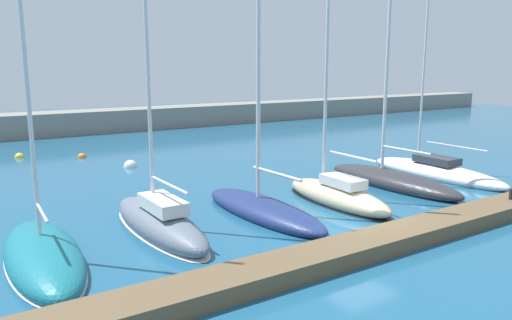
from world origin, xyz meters
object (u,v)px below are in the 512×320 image
(sailboat_navy_third, at_px, (262,205))
(sailboat_charcoal_fifth, at_px, (391,177))
(sailboat_teal_nearest, at_px, (43,255))
(sailboat_slate_second, at_px, (159,220))
(sailboat_white_sixth, at_px, (435,170))
(mooring_buoy_white, at_px, (130,167))
(sailboat_sand_fourth, at_px, (337,195))
(mooring_buoy_yellow, at_px, (20,157))
(dock_bollard, at_px, (512,194))
(mooring_buoy_orange, at_px, (82,157))

(sailboat_navy_third, height_order, sailboat_charcoal_fifth, sailboat_charcoal_fifth)
(sailboat_teal_nearest, bearing_deg, sailboat_slate_second, -76.59)
(sailboat_white_sixth, bearing_deg, mooring_buoy_white, 49.52)
(sailboat_teal_nearest, xyz_separation_m, sailboat_charcoal_fifth, (16.48, 0.93, 0.22))
(sailboat_slate_second, bearing_deg, sailboat_sand_fourth, -95.87)
(mooring_buoy_yellow, bearing_deg, sailboat_sand_fourth, -63.25)
(sailboat_navy_third, bearing_deg, dock_bollard, -122.73)
(sailboat_teal_nearest, distance_m, sailboat_sand_fourth, 12.00)
(sailboat_teal_nearest, xyz_separation_m, sailboat_white_sixth, (20.18, 1.10, 0.12))
(sailboat_slate_second, distance_m, mooring_buoy_yellow, 19.04)
(sailboat_navy_third, relative_size, sailboat_charcoal_fifth, 0.91)
(sailboat_white_sixth, relative_size, mooring_buoy_white, 23.40)
(mooring_buoy_orange, distance_m, dock_bollard, 25.13)
(sailboat_teal_nearest, height_order, dock_bollard, sailboat_teal_nearest)
(sailboat_teal_nearest, distance_m, mooring_buoy_orange, 18.28)
(sailboat_teal_nearest, bearing_deg, sailboat_sand_fourth, -87.19)
(sailboat_charcoal_fifth, relative_size, dock_bollard, 39.18)
(mooring_buoy_orange, height_order, mooring_buoy_yellow, mooring_buoy_yellow)
(sailboat_white_sixth, bearing_deg, mooring_buoy_yellow, 45.64)
(sailboat_navy_third, height_order, mooring_buoy_white, sailboat_navy_third)
(sailboat_navy_third, height_order, sailboat_sand_fourth, sailboat_navy_third)
(sailboat_sand_fourth, bearing_deg, sailboat_navy_third, 85.49)
(sailboat_white_sixth, bearing_deg, dock_bollard, 154.38)
(mooring_buoy_white, bearing_deg, sailboat_sand_fourth, -69.26)
(sailboat_teal_nearest, bearing_deg, sailboat_charcoal_fifth, -83.99)
(sailboat_white_sixth, bearing_deg, mooring_buoy_orange, 43.34)
(sailboat_charcoal_fifth, bearing_deg, sailboat_slate_second, 90.82)
(sailboat_white_sixth, relative_size, mooring_buoy_orange, 32.76)
(mooring_buoy_white, bearing_deg, sailboat_teal_nearest, -119.32)
(sailboat_slate_second, bearing_deg, sailboat_white_sixth, -89.19)
(mooring_buoy_white, xyz_separation_m, mooring_buoy_orange, (-1.66, 4.65, 0.00))
(sailboat_teal_nearest, xyz_separation_m, sailboat_navy_third, (8.36, 0.42, 0.16))
(sailboat_charcoal_fifth, distance_m, mooring_buoy_yellow, 23.65)
(sailboat_teal_nearest, relative_size, sailboat_sand_fourth, 1.28)
(sailboat_teal_nearest, height_order, mooring_buoy_orange, sailboat_teal_nearest)
(sailboat_teal_nearest, height_order, sailboat_slate_second, sailboat_slate_second)
(sailboat_navy_third, xyz_separation_m, sailboat_white_sixth, (11.82, 0.69, -0.04))
(mooring_buoy_white, distance_m, mooring_buoy_orange, 4.94)
(sailboat_navy_third, relative_size, dock_bollard, 35.64)
(mooring_buoy_orange, bearing_deg, mooring_buoy_white, -70.42)
(sailboat_white_sixth, bearing_deg, sailboat_navy_third, 94.73)
(sailboat_teal_nearest, distance_m, dock_bollard, 17.83)
(sailboat_teal_nearest, bearing_deg, sailboat_white_sixth, -84.10)
(sailboat_teal_nearest, relative_size, mooring_buoy_yellow, 22.62)
(sailboat_slate_second, distance_m, mooring_buoy_orange, 16.72)
(sailboat_charcoal_fifth, xyz_separation_m, mooring_buoy_orange, (-10.96, 16.49, -0.47))
(sailboat_white_sixth, xyz_separation_m, mooring_buoy_yellow, (-18.10, 18.59, -0.37))
(dock_bollard, bearing_deg, sailboat_navy_third, 149.10)
(sailboat_navy_third, bearing_deg, sailboat_charcoal_fifth, -88.18)
(sailboat_teal_nearest, xyz_separation_m, sailboat_sand_fourth, (12.00, 0.01, 0.15))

